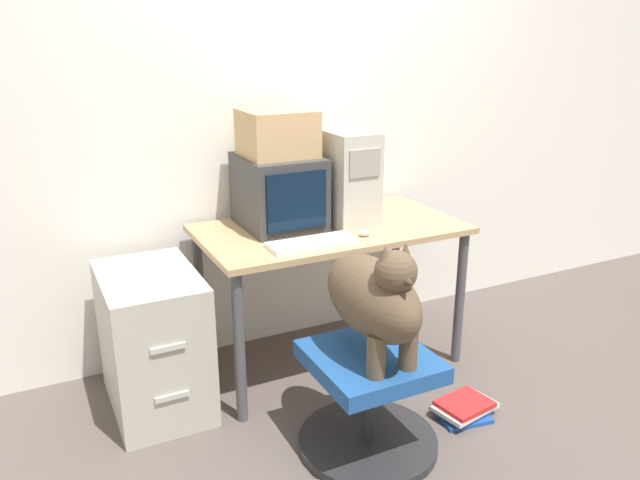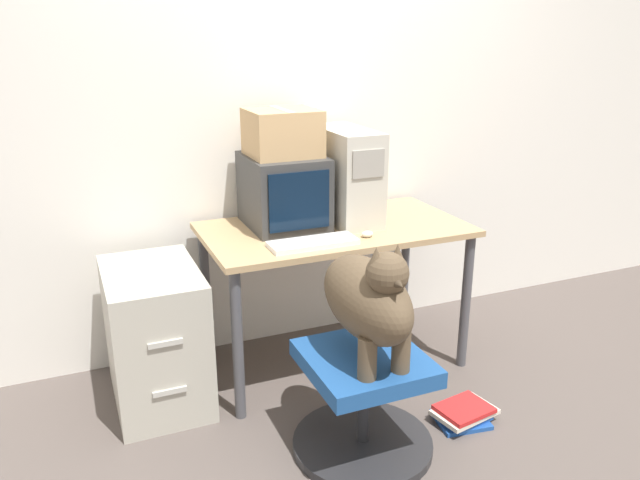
{
  "view_description": "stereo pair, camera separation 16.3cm",
  "coord_description": "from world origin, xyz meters",
  "px_view_note": "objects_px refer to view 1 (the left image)",
  "views": [
    {
      "loc": [
        -1.38,
        -2.29,
        1.69
      ],
      "look_at": [
        -0.21,
        0.05,
        0.81
      ],
      "focal_mm": 35.0,
      "sensor_mm": 36.0,
      "label": 1
    },
    {
      "loc": [
        -1.23,
        -2.36,
        1.69
      ],
      "look_at": [
        -0.21,
        0.05,
        0.81
      ],
      "focal_mm": 35.0,
      "sensor_mm": 36.0,
      "label": 2
    }
  ],
  "objects_px": {
    "keyboard": "(312,243)",
    "filing_cabinet": "(154,341)",
    "crt_monitor": "(279,192)",
    "pc_tower": "(340,175)",
    "book_stack_floor": "(464,409)",
    "office_chair": "(369,400)",
    "dog": "(375,297)",
    "cardboard_box": "(277,133)"
  },
  "relations": [
    {
      "from": "office_chair",
      "to": "book_stack_floor",
      "type": "relative_size",
      "value": 1.95
    },
    {
      "from": "crt_monitor",
      "to": "cardboard_box",
      "type": "height_order",
      "value": "cardboard_box"
    },
    {
      "from": "pc_tower",
      "to": "dog",
      "type": "bearing_deg",
      "value": -109.12
    },
    {
      "from": "crt_monitor",
      "to": "keyboard",
      "type": "bearing_deg",
      "value": -87.64
    },
    {
      "from": "office_chair",
      "to": "dog",
      "type": "xyz_separation_m",
      "value": [
        0.0,
        -0.02,
        0.48
      ]
    },
    {
      "from": "keyboard",
      "to": "office_chair",
      "type": "bearing_deg",
      "value": -87.78
    },
    {
      "from": "keyboard",
      "to": "crt_monitor",
      "type": "bearing_deg",
      "value": 92.36
    },
    {
      "from": "crt_monitor",
      "to": "dog",
      "type": "relative_size",
      "value": 0.76
    },
    {
      "from": "office_chair",
      "to": "cardboard_box",
      "type": "xyz_separation_m",
      "value": [
        -0.03,
        0.85,
        0.99
      ]
    },
    {
      "from": "book_stack_floor",
      "to": "filing_cabinet",
      "type": "bearing_deg",
      "value": 149.2
    },
    {
      "from": "cardboard_box",
      "to": "crt_monitor",
      "type": "bearing_deg",
      "value": -90.0
    },
    {
      "from": "pc_tower",
      "to": "keyboard",
      "type": "bearing_deg",
      "value": -134.82
    },
    {
      "from": "keyboard",
      "to": "office_chair",
      "type": "relative_size",
      "value": 0.69
    },
    {
      "from": "keyboard",
      "to": "filing_cabinet",
      "type": "bearing_deg",
      "value": 162.82
    },
    {
      "from": "dog",
      "to": "office_chair",
      "type": "bearing_deg",
      "value": 90.0
    },
    {
      "from": "crt_monitor",
      "to": "keyboard",
      "type": "height_order",
      "value": "crt_monitor"
    },
    {
      "from": "dog",
      "to": "filing_cabinet",
      "type": "distance_m",
      "value": 1.1
    },
    {
      "from": "pc_tower",
      "to": "book_stack_floor",
      "type": "relative_size",
      "value": 1.62
    },
    {
      "from": "cardboard_box",
      "to": "pc_tower",
      "type": "bearing_deg",
      "value": -6.93
    },
    {
      "from": "keyboard",
      "to": "office_chair",
      "type": "distance_m",
      "value": 0.74
    },
    {
      "from": "crt_monitor",
      "to": "office_chair",
      "type": "distance_m",
      "value": 1.1
    },
    {
      "from": "crt_monitor",
      "to": "cardboard_box",
      "type": "bearing_deg",
      "value": 90.0
    },
    {
      "from": "crt_monitor",
      "to": "keyboard",
      "type": "distance_m",
      "value": 0.38
    },
    {
      "from": "pc_tower",
      "to": "filing_cabinet",
      "type": "bearing_deg",
      "value": -174.83
    },
    {
      "from": "pc_tower",
      "to": "filing_cabinet",
      "type": "relative_size",
      "value": 0.75
    },
    {
      "from": "office_chair",
      "to": "filing_cabinet",
      "type": "xyz_separation_m",
      "value": [
        -0.73,
        0.72,
        0.1
      ]
    },
    {
      "from": "office_chair",
      "to": "book_stack_floor",
      "type": "distance_m",
      "value": 0.54
    },
    {
      "from": "pc_tower",
      "to": "book_stack_floor",
      "type": "bearing_deg",
      "value": -75.44
    },
    {
      "from": "crt_monitor",
      "to": "cardboard_box",
      "type": "distance_m",
      "value": 0.29
    },
    {
      "from": "book_stack_floor",
      "to": "cardboard_box",
      "type": "bearing_deg",
      "value": 121.86
    },
    {
      "from": "pc_tower",
      "to": "cardboard_box",
      "type": "distance_m",
      "value": 0.4
    },
    {
      "from": "dog",
      "to": "filing_cabinet",
      "type": "height_order",
      "value": "dog"
    },
    {
      "from": "pc_tower",
      "to": "book_stack_floor",
      "type": "xyz_separation_m",
      "value": [
        0.21,
        -0.82,
        -0.95
      ]
    },
    {
      "from": "filing_cabinet",
      "to": "cardboard_box",
      "type": "height_order",
      "value": "cardboard_box"
    },
    {
      "from": "office_chair",
      "to": "dog",
      "type": "relative_size",
      "value": 1.03
    },
    {
      "from": "pc_tower",
      "to": "book_stack_floor",
      "type": "height_order",
      "value": "pc_tower"
    },
    {
      "from": "crt_monitor",
      "to": "dog",
      "type": "bearing_deg",
      "value": -87.79
    },
    {
      "from": "dog",
      "to": "cardboard_box",
      "type": "relative_size",
      "value": 1.76
    },
    {
      "from": "keyboard",
      "to": "office_chair",
      "type": "xyz_separation_m",
      "value": [
        0.02,
        -0.5,
        -0.54
      ]
    },
    {
      "from": "book_stack_floor",
      "to": "office_chair",
      "type": "bearing_deg",
      "value": 178.47
    },
    {
      "from": "pc_tower",
      "to": "book_stack_floor",
      "type": "distance_m",
      "value": 1.28
    },
    {
      "from": "office_chair",
      "to": "cardboard_box",
      "type": "height_order",
      "value": "cardboard_box"
    }
  ]
}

